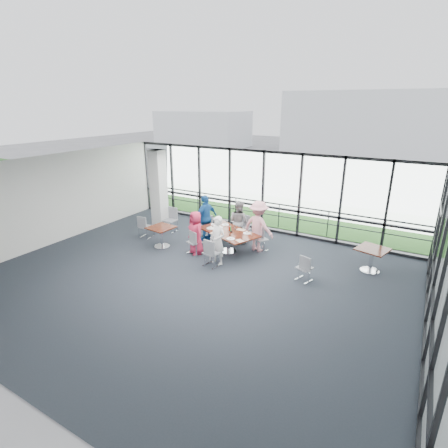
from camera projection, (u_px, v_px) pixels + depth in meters
The scene contains 44 objects.
floor at pixel (190, 281), 10.16m from camera, with size 12.00×10.00×0.02m, color #222930.
ceiling at pixel (186, 171), 9.11m from camera, with size 12.00×10.00×0.04m, color white.
wall_left at pixel (52, 200), 12.48m from camera, with size 0.10×10.00×3.20m, color silver.
wall_front at pixel (5, 321), 5.55m from camera, with size 12.00×0.10×3.20m, color silver.
curtain_wall_back at pixel (263, 191), 13.72m from camera, with size 12.00×0.10×3.20m, color white.
curtain_wall_right at pixel (440, 282), 6.79m from camera, with size 0.10×10.00×3.20m, color white.
exit_door at pixel (436, 244), 10.03m from camera, with size 0.12×1.60×2.10m, color black.
structural_column at pixel (159, 191), 13.79m from camera, with size 0.50×0.50×3.20m, color silver.
apron at pixel (301, 202), 18.33m from camera, with size 80.00×70.00×0.02m, color gray.
grass_strip at pixel (287, 211), 16.69m from camera, with size 80.00×5.00×0.01m, color #24551D.
hangar_main at pixel (418, 124), 33.41m from camera, with size 24.00×10.00×6.00m, color white.
hangar_aux at pixel (203, 129), 40.91m from camera, with size 10.00×6.00×4.00m, color white.
guard_rail at pixel (268, 214), 14.57m from camera, with size 0.06×0.06×12.00m, color #2D2D33.
main_table at pixel (228, 234), 11.93m from camera, with size 2.37×1.85×0.75m.
side_table_left at pixel (161, 230), 12.34m from camera, with size 0.92×0.92×0.75m.
side_table_right at pixel (372, 252), 10.51m from camera, with size 1.03×1.03×0.75m.
diner_near_left at pixel (196, 233), 11.75m from camera, with size 0.73×0.48×1.50m, color #BA2344.
diner_near_right at pixel (218, 241), 10.97m from camera, with size 0.58×0.42×1.58m, color white.
diner_far_left at pixel (239, 222), 12.74m from camera, with size 0.77×0.47×1.58m, color gray.
diner_far_right at pixel (258, 226), 11.95m from camera, with size 1.15×0.59×1.78m, color pink.
diner_end at pixel (206, 218), 12.88m from camera, with size 1.02×0.56×1.74m, color #174D90.
chair_main_nl at pixel (194, 242), 11.83m from camera, with size 0.41×0.41×0.85m, color gray, non-canonical shape.
chair_main_nr at pixel (212, 253), 10.91m from camera, with size 0.44×0.44×0.91m, color gray, non-canonical shape.
chair_main_fl at pixel (244, 229), 12.95m from camera, with size 0.45×0.45×0.92m, color gray, non-canonical shape.
chair_main_fr at pixel (261, 239), 12.12m from camera, with size 0.40×0.40×0.82m, color gray, non-canonical shape.
chair_main_end at pixel (204, 227), 13.21m from camera, with size 0.42×0.42×0.85m, color gray, non-canonical shape.
chair_spare_la at pixel (146, 227), 13.29m from camera, with size 0.41×0.41×0.85m, color gray, non-canonical shape.
chair_spare_lb at pixel (170, 220), 13.88m from camera, with size 0.46×0.46×0.93m, color gray, non-canonical shape.
chair_spare_r at pixel (304, 268), 10.03m from camera, with size 0.39×0.39×0.81m, color gray, non-canonical shape.
plate_nl at pixel (211, 228), 12.16m from camera, with size 0.28×0.28×0.01m, color white.
plate_nr at pixel (231, 239), 11.22m from camera, with size 0.27×0.27×0.01m, color white.
plate_fl at pixel (225, 225), 12.50m from camera, with size 0.25×0.25×0.01m, color white.
plate_fr at pixel (247, 233), 11.69m from camera, with size 0.25×0.25×0.01m, color white.
plate_end at pixel (215, 224), 12.56m from camera, with size 0.28×0.28×0.01m, color white.
tumbler_a at pixel (218, 229), 11.87m from camera, with size 0.08×0.08×0.15m, color white.
tumbler_b at pixel (229, 233), 11.52m from camera, with size 0.07×0.07×0.14m, color white.
tumbler_c at pixel (235, 228), 12.01m from camera, with size 0.06×0.06×0.13m, color white.
tumbler_d at pixel (213, 224), 12.35m from camera, with size 0.07×0.07×0.14m, color white.
menu_a at pixel (215, 233), 11.69m from camera, with size 0.32×0.23×0.00m, color silver.
menu_b at pixel (240, 241), 11.07m from camera, with size 0.28×0.19×0.00m, color silver.
menu_c at pixel (241, 230), 12.03m from camera, with size 0.30×0.21×0.00m, color silver.
condiment_caddy at pixel (231, 231), 11.82m from camera, with size 0.10×0.07×0.04m, color black.
ketchup_bottle at pixel (230, 229), 11.83m from camera, with size 0.06×0.06×0.18m, color #B90005.
green_bottle at pixel (230, 229), 11.80m from camera, with size 0.05×0.05×0.20m, color #1A6B21.
Camera 1 is at (5.40, -7.34, 4.89)m, focal length 28.00 mm.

